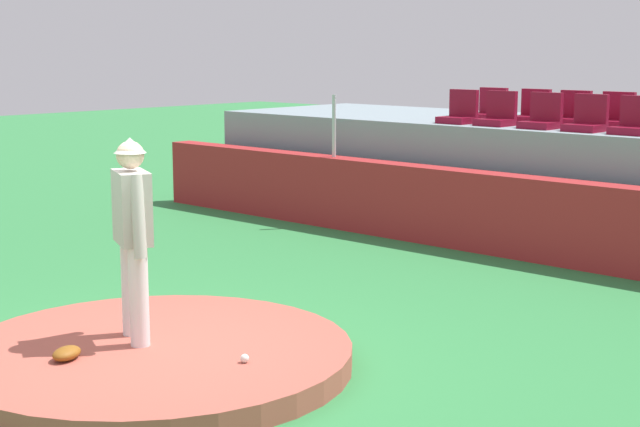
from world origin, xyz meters
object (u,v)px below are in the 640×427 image
object	(u,v)px
stadium_chair_0	(460,113)
stadium_chair_7	(532,112)
baseball	(245,358)
stadium_chair_8	(572,114)
stadium_chair_1	(498,115)
stadium_chair_3	(587,120)
stadium_chair_4	(634,122)
pitcher	(133,224)
stadium_chair_9	(615,116)
stadium_chair_6	(490,110)
stadium_chair_2	(542,117)
fielding_glove	(67,353)

from	to	relation	value
stadium_chair_0	stadium_chair_7	xyz separation A→B (m)	(0.70, 0.91, 0.00)
baseball	stadium_chair_8	xyz separation A→B (m)	(-1.27, 7.78, 1.57)
baseball	stadium_chair_1	xyz separation A→B (m)	(-2.00, 6.91, 1.57)
stadium_chair_0	stadium_chair_7	distance (m)	1.15
stadium_chair_3	stadium_chair_4	bearing A→B (deg)	179.56
stadium_chair_7	stadium_chair_0	bearing A→B (deg)	52.26
pitcher	stadium_chair_1	world-z (taller)	stadium_chair_1
pitcher	baseball	distance (m)	1.57
stadium_chair_4	stadium_chair_9	size ratio (longest dim) A/B	1.00
stadium_chair_0	stadium_chair_3	bearing A→B (deg)	180.00
stadium_chair_6	stadium_chair_7	xyz separation A→B (m)	(0.75, 0.02, 0.00)
stadium_chair_1	stadium_chair_9	xyz separation A→B (m)	(1.40, 0.87, 0.00)
stadium_chair_8	stadium_chair_2	bearing A→B (deg)	90.59
pitcher	baseball	world-z (taller)	pitcher
baseball	fielding_glove	world-z (taller)	fielding_glove
stadium_chair_7	stadium_chair_8	xyz separation A→B (m)	(0.68, -0.03, 0.00)
stadium_chair_0	stadium_chair_6	world-z (taller)	same
baseball	fielding_glove	size ratio (longest dim) A/B	0.25
fielding_glove	stadium_chair_0	distance (m)	8.14
baseball	stadium_chair_7	size ratio (longest dim) A/B	0.15
pitcher	fielding_glove	size ratio (longest dim) A/B	6.02
baseball	stadium_chair_2	size ratio (longest dim) A/B	0.15
stadium_chair_0	stadium_chair_3	size ratio (longest dim) A/B	1.00
stadium_chair_8	stadium_chair_9	size ratio (longest dim) A/B	1.00
stadium_chair_4	stadium_chair_7	size ratio (longest dim) A/B	1.00
stadium_chair_2	stadium_chair_7	distance (m)	1.14
stadium_chair_7	stadium_chair_9	distance (m)	1.35
pitcher	stadium_chair_3	bearing A→B (deg)	110.25
baseball	stadium_chair_1	size ratio (longest dim) A/B	0.15
fielding_glove	stadium_chair_2	bearing A→B (deg)	156.19
pitcher	stadium_chair_3	size ratio (longest dim) A/B	3.61
stadium_chair_6	stadium_chair_4	bearing A→B (deg)	162.31
stadium_chair_2	stadium_chair_6	size ratio (longest dim) A/B	1.00
stadium_chair_1	stadium_chair_6	distance (m)	1.12
stadium_chair_0	stadium_chair_3	xyz separation A→B (m)	(2.08, -0.00, 0.00)
stadium_chair_1	stadium_chair_9	distance (m)	1.65
stadium_chair_4	stadium_chair_8	bearing A→B (deg)	-32.83
pitcher	baseball	xyz separation A→B (m)	(1.18, 0.22, -1.01)
stadium_chair_0	stadium_chair_3	world-z (taller)	same
stadium_chair_4	fielding_glove	bearing A→B (deg)	80.95
stadium_chair_0	stadium_chair_2	size ratio (longest dim) A/B	1.00
fielding_glove	stadium_chair_4	distance (m)	8.09
stadium_chair_0	stadium_chair_1	size ratio (longest dim) A/B	1.00
stadium_chair_0	stadium_chair_1	xyz separation A→B (m)	(0.66, 0.01, 0.00)
stadium_chair_6	pitcher	bearing A→B (deg)	100.78
stadium_chair_9	baseball	bearing A→B (deg)	94.41
fielding_glove	stadium_chair_2	xyz separation A→B (m)	(-0.11, 7.86, 1.55)
stadium_chair_1	stadium_chair_3	world-z (taller)	same
stadium_chair_7	baseball	bearing A→B (deg)	104.05
baseball	stadium_chair_0	distance (m)	7.56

